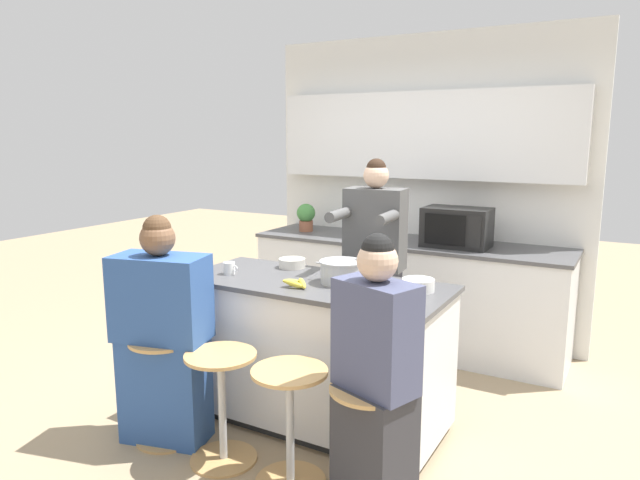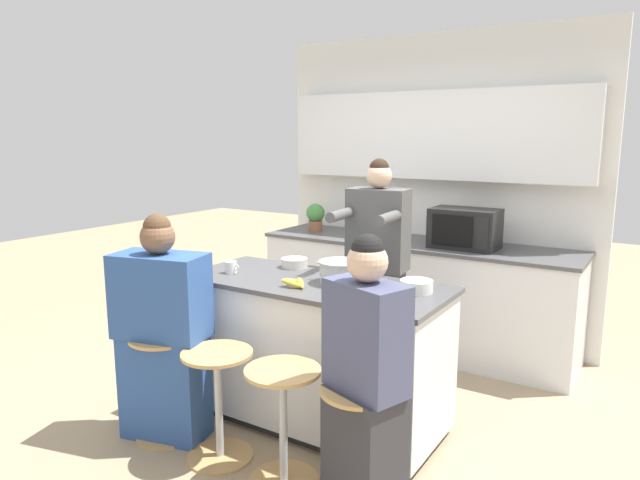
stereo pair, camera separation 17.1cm
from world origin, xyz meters
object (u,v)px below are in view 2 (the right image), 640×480
at_px(microwave, 465,228).
at_px(potted_plant, 316,216).
at_px(coffee_cup_near, 378,287).
at_px(bar_stool_rightmost, 360,441).
at_px(person_cooking, 377,281).
at_px(person_seated_near, 365,391).
at_px(coffee_cup_far, 231,267).
at_px(bar_stool_center_left, 218,397).
at_px(cooking_pot, 341,272).
at_px(bar_stool_leftmost, 165,378).
at_px(bar_stool_center_right, 283,418).
at_px(person_wrapped_blanket, 163,336).
at_px(banana_bunch, 295,283).
at_px(kitchen_island, 314,352).
at_px(fruit_bowl, 294,263).

relative_size(microwave, potted_plant, 2.02).
relative_size(coffee_cup_near, potted_plant, 0.42).
height_order(bar_stool_rightmost, person_cooking, person_cooking).
bearing_deg(person_seated_near, coffee_cup_far, 177.05).
bearing_deg(bar_stool_center_left, coffee_cup_near, 40.52).
distance_m(bar_stool_center_left, coffee_cup_far, 0.88).
bearing_deg(bar_stool_rightmost, person_seated_near, -12.84).
relative_size(cooking_pot, coffee_cup_far, 3.27).
xyz_separation_m(microwave, potted_plant, (-1.46, 0.05, -0.02)).
bearing_deg(person_seated_near, coffee_cup_near, 131.19).
xyz_separation_m(bar_stool_leftmost, bar_stool_center_right, (0.90, -0.01, 0.00)).
height_order(bar_stool_rightmost, potted_plant, potted_plant).
bearing_deg(cooking_pot, bar_stool_center_right, -84.77).
bearing_deg(bar_stool_center_left, cooking_pot, 61.31).
bearing_deg(bar_stool_center_right, coffee_cup_near, 67.58).
height_order(bar_stool_leftmost, bar_stool_center_right, same).
distance_m(bar_stool_center_right, microwave, 2.33).
xyz_separation_m(person_cooking, person_wrapped_blanket, (-0.81, -1.23, -0.18)).
distance_m(bar_stool_center_left, coffee_cup_near, 1.10).
xyz_separation_m(bar_stool_center_right, person_wrapped_blanket, (-0.90, 0.01, 0.27)).
height_order(bar_stool_center_left, bar_stool_rightmost, same).
bearing_deg(bar_stool_rightmost, bar_stool_leftmost, -179.83).
distance_m(coffee_cup_far, banana_bunch, 0.56).
height_order(bar_stool_center_left, person_cooking, person_cooking).
bearing_deg(bar_stool_center_right, bar_stool_rightmost, 2.26).
height_order(cooking_pot, microwave, microwave).
height_order(kitchen_island, potted_plant, potted_plant).
distance_m(bar_stool_leftmost, bar_stool_rightmost, 1.35).
bearing_deg(bar_stool_leftmost, person_seated_near, -0.08).
distance_m(bar_stool_rightmost, coffee_cup_near, 0.86).
distance_m(coffee_cup_near, potted_plant, 2.24).
bearing_deg(bar_stool_center_right, person_seated_near, 1.44).
distance_m(bar_stool_rightmost, person_seated_near, 0.27).
height_order(bar_stool_leftmost, coffee_cup_near, coffee_cup_near).
height_order(kitchen_island, cooking_pot, cooking_pot).
bearing_deg(fruit_bowl, bar_stool_leftmost, -111.81).
height_order(person_seated_near, cooking_pot, person_seated_near).
relative_size(bar_stool_center_right, coffee_cup_near, 5.81).
distance_m(person_cooking, coffee_cup_far, 1.02).
bearing_deg(bar_stool_center_left, microwave, 73.26).
bearing_deg(coffee_cup_near, person_cooking, 116.82).
height_order(kitchen_island, microwave, microwave).
xyz_separation_m(banana_bunch, potted_plant, (-1.00, 1.78, 0.11)).
relative_size(bar_stool_rightmost, person_wrapped_blanket, 0.46).
bearing_deg(bar_stool_center_left, person_seated_near, 0.92).
bearing_deg(person_seated_near, microwave, 116.16).
xyz_separation_m(bar_stool_leftmost, banana_bunch, (0.65, 0.46, 0.59)).
bearing_deg(person_wrapped_blanket, kitchen_island, 29.09).
relative_size(person_wrapped_blanket, coffee_cup_far, 12.58).
distance_m(bar_stool_leftmost, person_seated_near, 1.40).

